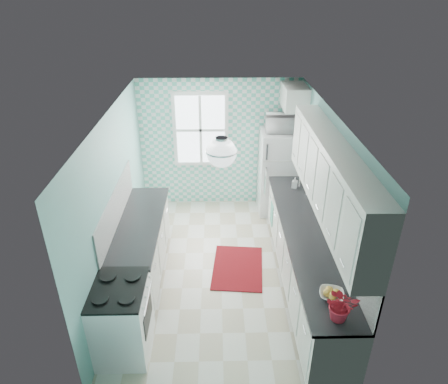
{
  "coord_description": "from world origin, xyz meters",
  "views": [
    {
      "loc": [
        -0.06,
        -4.97,
        4.06
      ],
      "look_at": [
        0.05,
        0.25,
        1.25
      ],
      "focal_mm": 32.0,
      "sensor_mm": 36.0,
      "label": 1
    }
  ],
  "objects_px": {
    "fruit_bowl": "(331,295)",
    "potted_plant": "(341,305)",
    "microwave": "(282,123)",
    "ceiling_light": "(221,152)",
    "sink": "(295,198)",
    "fridge": "(278,172)",
    "stove": "(122,318)"
  },
  "relations": [
    {
      "from": "stove",
      "to": "fruit_bowl",
      "type": "relative_size",
      "value": 3.49
    },
    {
      "from": "ceiling_light",
      "to": "sink",
      "type": "xyz_separation_m",
      "value": [
        1.2,
        1.44,
        -1.39
      ]
    },
    {
      "from": "fridge",
      "to": "microwave",
      "type": "distance_m",
      "value": 0.97
    },
    {
      "from": "fridge",
      "to": "sink",
      "type": "distance_m",
      "value": 1.2
    },
    {
      "from": "ceiling_light",
      "to": "microwave",
      "type": "bearing_deg",
      "value": 67.11
    },
    {
      "from": "fridge",
      "to": "stove",
      "type": "height_order",
      "value": "fridge"
    },
    {
      "from": "fruit_bowl",
      "to": "potted_plant",
      "type": "relative_size",
      "value": 0.73
    },
    {
      "from": "ceiling_light",
      "to": "fruit_bowl",
      "type": "distance_m",
      "value": 2.0
    },
    {
      "from": "ceiling_light",
      "to": "stove",
      "type": "xyz_separation_m",
      "value": [
        -1.2,
        -0.68,
        -1.83
      ]
    },
    {
      "from": "fruit_bowl",
      "to": "potted_plant",
      "type": "bearing_deg",
      "value": -90.0
    },
    {
      "from": "sink",
      "to": "stove",
      "type": "bearing_deg",
      "value": -138.01
    },
    {
      "from": "stove",
      "to": "fruit_bowl",
      "type": "bearing_deg",
      "value": -3.56
    },
    {
      "from": "sink",
      "to": "fruit_bowl",
      "type": "xyz_separation_m",
      "value": [
        -0.0,
        -2.29,
        0.04
      ]
    },
    {
      "from": "potted_plant",
      "to": "microwave",
      "type": "xyz_separation_m",
      "value": [
        -0.09,
        3.8,
        0.66
      ]
    },
    {
      "from": "ceiling_light",
      "to": "stove",
      "type": "distance_m",
      "value": 2.29
    },
    {
      "from": "fridge",
      "to": "fruit_bowl",
      "type": "bearing_deg",
      "value": -89.97
    },
    {
      "from": "ceiling_light",
      "to": "microwave",
      "type": "xyz_separation_m",
      "value": [
        1.11,
        2.63,
        -0.54
      ]
    },
    {
      "from": "fridge",
      "to": "stove",
      "type": "xyz_separation_m",
      "value": [
        -2.31,
        -3.31,
        -0.32
      ]
    },
    {
      "from": "ceiling_light",
      "to": "potted_plant",
      "type": "xyz_separation_m",
      "value": [
        1.2,
        -1.17,
        -1.2
      ]
    },
    {
      "from": "ceiling_light",
      "to": "sink",
      "type": "bearing_deg",
      "value": 50.01
    },
    {
      "from": "fruit_bowl",
      "to": "microwave",
      "type": "xyz_separation_m",
      "value": [
        -0.09,
        3.48,
        0.81
      ]
    },
    {
      "from": "fridge",
      "to": "fruit_bowl",
      "type": "height_order",
      "value": "fridge"
    },
    {
      "from": "fridge",
      "to": "sink",
      "type": "bearing_deg",
      "value": -86.96
    },
    {
      "from": "fruit_bowl",
      "to": "microwave",
      "type": "distance_m",
      "value": 3.58
    },
    {
      "from": "stove",
      "to": "microwave",
      "type": "relative_size",
      "value": 1.67
    },
    {
      "from": "fridge",
      "to": "ceiling_light",
      "type": "bearing_deg",
      "value": -114.35
    },
    {
      "from": "fruit_bowl",
      "to": "potted_plant",
      "type": "height_order",
      "value": "potted_plant"
    },
    {
      "from": "stove",
      "to": "fruit_bowl",
      "type": "height_order",
      "value": "fruit_bowl"
    },
    {
      "from": "ceiling_light",
      "to": "potted_plant",
      "type": "relative_size",
      "value": 0.95
    },
    {
      "from": "fridge",
      "to": "potted_plant",
      "type": "relative_size",
      "value": 4.4
    },
    {
      "from": "stove",
      "to": "potted_plant",
      "type": "bearing_deg",
      "value": -10.93
    },
    {
      "from": "sink",
      "to": "potted_plant",
      "type": "relative_size",
      "value": 1.49
    }
  ]
}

